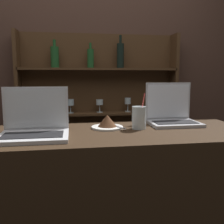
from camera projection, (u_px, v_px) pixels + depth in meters
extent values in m
cube|color=black|center=(101.00, 218.00, 1.36)|extent=(1.63, 0.55, 0.96)
cube|color=#4C3328|center=(86.00, 66.00, 2.38)|extent=(7.00, 0.06, 2.70)
cube|color=#472D19|center=(20.00, 124.00, 2.24)|extent=(0.03, 0.18, 1.64)
cube|color=#472D19|center=(172.00, 120.00, 2.46)|extent=(0.03, 0.18, 1.64)
cube|color=#472D19|center=(99.00, 120.00, 2.43)|extent=(1.47, 0.02, 1.64)
cube|color=#472D19|center=(100.00, 156.00, 2.40)|extent=(1.43, 0.18, 0.02)
cube|color=#472D19|center=(100.00, 113.00, 2.34)|extent=(1.43, 0.18, 0.02)
cube|color=#472D19|center=(99.00, 69.00, 2.28)|extent=(1.43, 0.18, 0.02)
cylinder|color=silver|center=(40.00, 113.00, 2.26)|extent=(0.06, 0.06, 0.01)
cylinder|color=silver|center=(40.00, 109.00, 2.25)|extent=(0.01, 0.01, 0.08)
cylinder|color=silver|center=(40.00, 101.00, 2.24)|extent=(0.07, 0.07, 0.06)
cylinder|color=silver|center=(71.00, 113.00, 2.30)|extent=(0.06, 0.06, 0.01)
cylinder|color=silver|center=(71.00, 109.00, 2.29)|extent=(0.01, 0.01, 0.07)
cylinder|color=silver|center=(70.00, 102.00, 2.28)|extent=(0.07, 0.07, 0.06)
cylinder|color=silver|center=(100.00, 112.00, 2.34)|extent=(0.06, 0.06, 0.01)
cylinder|color=silver|center=(100.00, 108.00, 2.34)|extent=(0.01, 0.01, 0.07)
cylinder|color=silver|center=(100.00, 102.00, 2.33)|extent=(0.07, 0.07, 0.05)
cylinder|color=silver|center=(128.00, 111.00, 2.38)|extent=(0.05, 0.05, 0.01)
cylinder|color=silver|center=(128.00, 108.00, 2.38)|extent=(0.01, 0.01, 0.07)
cylinder|color=silver|center=(128.00, 101.00, 2.37)|extent=(0.06, 0.06, 0.06)
cylinder|color=silver|center=(155.00, 111.00, 2.42)|extent=(0.05, 0.05, 0.01)
cylinder|color=silver|center=(155.00, 107.00, 2.42)|extent=(0.01, 0.01, 0.07)
cylinder|color=silver|center=(155.00, 100.00, 2.41)|extent=(0.06, 0.06, 0.05)
cylinder|color=black|center=(120.00, 56.00, 2.30)|extent=(0.07, 0.07, 0.22)
cylinder|color=black|center=(120.00, 39.00, 2.27)|extent=(0.02, 0.02, 0.07)
cylinder|color=#1E4C23|center=(91.00, 59.00, 2.26)|extent=(0.06, 0.06, 0.17)
cylinder|color=#1E4C23|center=(90.00, 46.00, 2.24)|extent=(0.02, 0.02, 0.06)
cylinder|color=#1E4C23|center=(55.00, 57.00, 2.21)|extent=(0.07, 0.07, 0.18)
cylinder|color=#1E4C23|center=(54.00, 43.00, 2.19)|extent=(0.03, 0.03, 0.06)
cube|color=silver|center=(33.00, 136.00, 1.16)|extent=(0.32, 0.25, 0.02)
cube|color=black|center=(33.00, 135.00, 1.15)|extent=(0.27, 0.14, 0.00)
cube|color=silver|center=(36.00, 108.00, 1.26)|extent=(0.32, 0.00, 0.22)
cube|color=silver|center=(36.00, 108.00, 1.26)|extent=(0.30, 0.01, 0.20)
cube|color=#ADADB2|center=(174.00, 123.00, 1.48)|extent=(0.29, 0.22, 0.02)
cube|color=black|center=(175.00, 122.00, 1.47)|extent=(0.25, 0.12, 0.00)
cube|color=#ADADB2|center=(168.00, 101.00, 1.57)|extent=(0.29, 0.00, 0.23)
cube|color=white|center=(168.00, 101.00, 1.57)|extent=(0.27, 0.01, 0.21)
cylinder|color=white|center=(107.00, 127.00, 1.39)|extent=(0.18, 0.18, 0.01)
cone|color=#51301C|center=(107.00, 121.00, 1.39)|extent=(0.11, 0.11, 0.07)
cube|color=#B7B7BC|center=(116.00, 126.00, 1.38)|extent=(0.08, 0.16, 0.00)
cylinder|color=silver|center=(139.00, 118.00, 1.37)|extent=(0.08, 0.08, 0.12)
cylinder|color=#E04C47|center=(141.00, 111.00, 1.37)|extent=(0.04, 0.01, 0.19)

